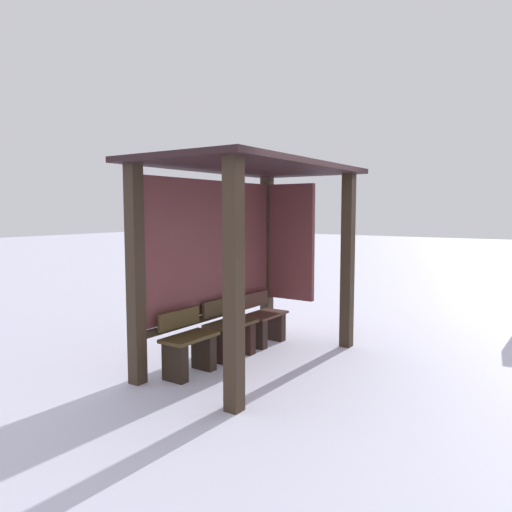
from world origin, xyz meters
name	(u,v)px	position (x,y,z in m)	size (l,w,h in m)	color
ground_plane	(254,362)	(0.00, 0.00, 0.00)	(60.00, 60.00, 0.00)	silver
bus_shelter	(244,226)	(0.13, 0.25, 1.71)	(3.02, 1.71, 2.46)	#35281C
bench_left_inside	(189,348)	(-0.79, 0.38, 0.31)	(0.69, 0.35, 0.74)	#46361C
bench_center_inside	(230,334)	(0.00, 0.38, 0.31)	(0.69, 0.41, 0.75)	#443421
bench_right_inside	(263,323)	(0.79, 0.38, 0.29)	(0.69, 0.40, 0.72)	#503128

